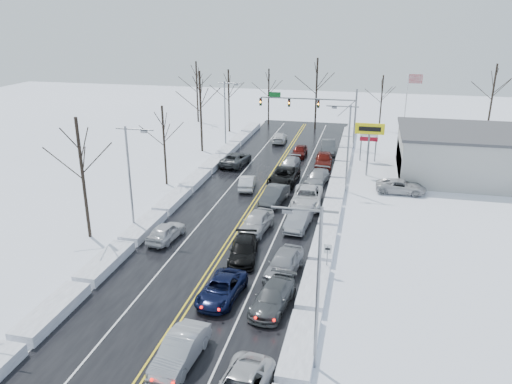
% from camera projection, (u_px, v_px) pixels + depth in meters
% --- Properties ---
extents(ground, '(160.00, 160.00, 0.00)m').
position_uv_depth(ground, '(242.00, 221.00, 44.43)').
color(ground, white).
rests_on(ground, ground).
extents(road_surface, '(14.00, 84.00, 0.01)m').
position_uv_depth(road_surface, '(248.00, 213.00, 46.26)').
color(road_surface, black).
rests_on(road_surface, ground).
extents(snow_bank_left, '(1.73, 72.00, 0.72)m').
position_uv_depth(snow_bank_left, '(171.00, 206.00, 47.86)').
color(snow_bank_left, white).
rests_on(snow_bank_left, ground).
extents(snow_bank_right, '(1.73, 72.00, 0.72)m').
position_uv_depth(snow_bank_right, '(330.00, 220.00, 44.67)').
color(snow_bank_right, white).
rests_on(snow_bank_right, ground).
extents(traffic_signal_mast, '(13.28, 0.39, 8.00)m').
position_uv_depth(traffic_signal_mast, '(318.00, 107.00, 67.52)').
color(traffic_signal_mast, slate).
rests_on(traffic_signal_mast, ground).
extents(tires_plus_sign, '(3.20, 0.34, 6.00)m').
position_uv_depth(tires_plus_sign, '(370.00, 132.00, 55.20)').
color(tires_plus_sign, slate).
rests_on(tires_plus_sign, ground).
extents(used_vehicles_sign, '(2.20, 0.22, 4.65)m').
position_uv_depth(used_vehicles_sign, '(369.00, 135.00, 61.27)').
color(used_vehicles_sign, slate).
rests_on(used_vehicles_sign, ground).
extents(speed_limit_sign, '(0.55, 0.09, 2.35)m').
position_uv_depth(speed_limit_sign, '(327.00, 254.00, 34.82)').
color(speed_limit_sign, slate).
rests_on(speed_limit_sign, ground).
extents(flagpole, '(1.87, 1.20, 10.00)m').
position_uv_depth(flagpole, '(407.00, 104.00, 66.75)').
color(flagpole, silver).
rests_on(flagpole, ground).
extents(dealership_building, '(20.40, 12.40, 5.30)m').
position_uv_depth(dealership_building, '(493.00, 155.00, 55.00)').
color(dealership_building, '#A5A4A0').
rests_on(dealership_building, ground).
extents(streetlight_se, '(3.20, 0.25, 9.00)m').
position_uv_depth(streetlight_se, '(314.00, 277.00, 24.38)').
color(streetlight_se, slate).
rests_on(streetlight_se, ground).
extents(streetlight_ne, '(3.20, 0.25, 9.00)m').
position_uv_depth(streetlight_ne, '(347.00, 141.00, 50.06)').
color(streetlight_ne, slate).
rests_on(streetlight_ne, ground).
extents(streetlight_sw, '(3.20, 0.25, 9.00)m').
position_uv_depth(streetlight_sw, '(131.00, 171.00, 40.70)').
color(streetlight_sw, slate).
rests_on(streetlight_sw, ground).
extents(streetlight_nw, '(3.20, 0.25, 9.00)m').
position_uv_depth(streetlight_nw, '(226.00, 110.00, 66.38)').
color(streetlight_nw, slate).
rests_on(streetlight_nw, ground).
extents(tree_left_b, '(4.00, 4.00, 10.00)m').
position_uv_depth(tree_left_b, '(80.00, 155.00, 38.97)').
color(tree_left_b, '#2D231C').
rests_on(tree_left_b, ground).
extents(tree_left_c, '(3.40, 3.40, 8.50)m').
position_uv_depth(tree_left_c, '(163.00, 130.00, 51.95)').
color(tree_left_c, '#2D231C').
rests_on(tree_left_c, ground).
extents(tree_left_d, '(4.20, 4.20, 10.50)m').
position_uv_depth(tree_left_d, '(200.00, 96.00, 64.47)').
color(tree_left_d, '#2D231C').
rests_on(tree_left_d, ground).
extents(tree_left_e, '(3.80, 3.80, 9.50)m').
position_uv_depth(tree_left_e, '(229.00, 89.00, 75.62)').
color(tree_left_e, '#2D231C').
rests_on(tree_left_e, ground).
extents(tree_far_a, '(4.00, 4.00, 10.00)m').
position_uv_depth(tree_far_a, '(197.00, 80.00, 82.52)').
color(tree_far_a, '#2D231C').
rests_on(tree_far_a, ground).
extents(tree_far_b, '(3.60, 3.60, 9.00)m').
position_uv_depth(tree_far_b, '(269.00, 86.00, 81.15)').
color(tree_far_b, '#2D231C').
rests_on(tree_far_b, ground).
extents(tree_far_c, '(4.40, 4.40, 11.00)m').
position_uv_depth(tree_far_c, '(317.00, 80.00, 77.17)').
color(tree_far_c, '#2D231C').
rests_on(tree_far_c, ground).
extents(tree_far_d, '(3.40, 3.40, 8.50)m').
position_uv_depth(tree_far_d, '(382.00, 92.00, 77.04)').
color(tree_far_d, '#2D231C').
rests_on(tree_far_d, ground).
extents(tree_far_e, '(4.20, 4.20, 10.50)m').
position_uv_depth(tree_far_e, '(494.00, 86.00, 73.66)').
color(tree_far_e, '#2D231C').
rests_on(tree_far_e, ground).
extents(queued_car_1, '(2.02, 4.82, 1.55)m').
position_uv_depth(queued_car_1, '(181.00, 362.00, 26.46)').
color(queued_car_1, '#9B9EA3').
rests_on(queued_car_1, ground).
extents(queued_car_2, '(2.66, 5.06, 1.36)m').
position_uv_depth(queued_car_2, '(222.00, 298.00, 32.43)').
color(queued_car_2, black).
rests_on(queued_car_2, ground).
extents(queued_car_3, '(2.63, 5.09, 1.41)m').
position_uv_depth(queued_car_3, '(243.00, 259.00, 37.60)').
color(queued_car_3, black).
rests_on(queued_car_3, ground).
extents(queued_car_4, '(2.55, 5.14, 1.68)m').
position_uv_depth(queued_car_4, '(256.00, 231.00, 42.38)').
color(queued_car_4, '#B9B9BB').
rests_on(queued_car_4, ground).
extents(queued_car_5, '(2.37, 5.13, 1.63)m').
position_uv_depth(queued_car_5, '(274.00, 203.00, 48.62)').
color(queued_car_5, '#3A3D3F').
rests_on(queued_car_5, ground).
extents(queued_car_6, '(2.99, 6.14, 1.68)m').
position_uv_depth(queued_car_6, '(284.00, 184.00, 54.06)').
color(queued_car_6, black).
rests_on(queued_car_6, ground).
extents(queued_car_7, '(2.26, 4.75, 1.34)m').
position_uv_depth(queued_car_7, '(290.00, 169.00, 59.02)').
color(queued_car_7, '#A6A9AE').
rests_on(queued_car_7, ground).
extents(queued_car_8, '(1.79, 4.29, 1.45)m').
position_uv_depth(queued_car_8, '(299.00, 156.00, 64.31)').
color(queued_car_8, '#460C09').
rests_on(queued_car_8, ground).
extents(queued_car_11, '(2.63, 5.18, 1.44)m').
position_uv_depth(queued_car_11, '(273.00, 307.00, 31.43)').
color(queued_car_11, '#46494B').
rests_on(queued_car_11, ground).
extents(queued_car_12, '(2.57, 5.14, 1.68)m').
position_uv_depth(queued_car_12, '(284.00, 274.00, 35.44)').
color(queued_car_12, gray).
rests_on(queued_car_12, ground).
extents(queued_car_13, '(2.07, 4.97, 1.60)m').
position_uv_depth(queued_car_13, '(298.00, 227.00, 43.08)').
color(queued_car_13, '#919398').
rests_on(queued_car_13, ground).
extents(queued_car_14, '(3.01, 6.12, 1.67)m').
position_uv_depth(queued_car_14, '(307.00, 205.00, 48.11)').
color(queued_car_14, silver).
rests_on(queued_car_14, ground).
extents(queued_car_15, '(2.58, 5.12, 1.43)m').
position_uv_depth(queued_car_15, '(317.00, 184.00, 54.10)').
color(queued_car_15, gray).
rests_on(queued_car_15, ground).
extents(queued_car_16, '(2.28, 5.08, 1.70)m').
position_uv_depth(queued_car_16, '(323.00, 166.00, 60.22)').
color(queued_car_16, '#51100A').
rests_on(queued_car_16, ground).
extents(queued_car_17, '(2.43, 5.29, 1.68)m').
position_uv_depth(queued_car_17, '(328.00, 153.00, 65.98)').
color(queued_car_17, '#444649').
rests_on(queued_car_17, ground).
extents(oncoming_car_0, '(2.04, 4.43, 1.41)m').
position_uv_depth(oncoming_car_0, '(247.00, 189.00, 52.59)').
color(oncoming_car_0, silver).
rests_on(oncoming_car_0, ground).
extents(oncoming_car_1, '(3.17, 5.90, 1.57)m').
position_uv_depth(oncoming_car_1, '(236.00, 165.00, 60.71)').
color(oncoming_car_1, '#404346').
rests_on(oncoming_car_1, ground).
extents(oncoming_car_2, '(2.20, 4.81, 1.36)m').
position_uv_depth(oncoming_car_2, '(280.00, 142.00, 71.42)').
color(oncoming_car_2, silver).
rests_on(oncoming_car_2, ground).
extents(oncoming_car_3, '(2.22, 4.45, 1.46)m').
position_uv_depth(oncoming_car_3, '(166.00, 240.00, 40.74)').
color(oncoming_car_3, silver).
rests_on(oncoming_car_3, ground).
extents(parked_car_0, '(5.09, 2.39, 1.41)m').
position_uv_depth(parked_car_0, '(400.00, 193.00, 51.32)').
color(parked_car_0, '#B9B9BB').
rests_on(parked_car_0, ground).
extents(parked_car_1, '(2.49, 4.97, 1.39)m').
position_uv_depth(parked_car_1, '(424.00, 178.00, 55.97)').
color(parked_car_1, '#46494B').
rests_on(parked_car_1, ground).
extents(parked_car_2, '(1.87, 4.28, 1.44)m').
position_uv_depth(parked_car_2, '(404.00, 160.00, 62.71)').
color(parked_car_2, black).
rests_on(parked_car_2, ground).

